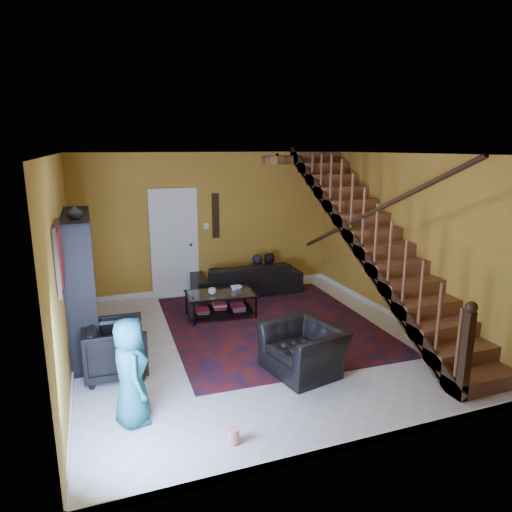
{
  "coord_description": "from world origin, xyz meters",
  "views": [
    {
      "loc": [
        -2.22,
        -6.09,
        2.89
      ],
      "look_at": [
        0.16,
        0.4,
        1.24
      ],
      "focal_mm": 32.0,
      "sensor_mm": 36.0,
      "label": 1
    }
  ],
  "objects": [
    {
      "name": "floor",
      "position": [
        0.0,
        0.0,
        0.0
      ],
      "size": [
        5.5,
        5.5,
        0.0
      ],
      "primitive_type": "plane",
      "color": "beige",
      "rests_on": "ground"
    },
    {
      "name": "room",
      "position": [
        -1.33,
        1.33,
        0.05
      ],
      "size": [
        5.5,
        5.5,
        5.5
      ],
      "color": "#C2812B",
      "rests_on": "ground"
    },
    {
      "name": "staircase",
      "position": [
        2.12,
        -0.0,
        1.4
      ],
      "size": [
        0.95,
        5.02,
        3.18
      ],
      "color": "brown",
      "rests_on": "floor"
    },
    {
      "name": "bookshelf",
      "position": [
        -2.4,
        0.6,
        0.96
      ],
      "size": [
        0.35,
        1.8,
        2.0
      ],
      "color": "black",
      "rests_on": "floor"
    },
    {
      "name": "door",
      "position": [
        -0.7,
        2.73,
        1.02
      ],
      "size": [
        0.82,
        0.05,
        2.05
      ],
      "primitive_type": "cube",
      "color": "silver",
      "rests_on": "floor"
    },
    {
      "name": "framed_picture",
      "position": [
        -2.57,
        -0.9,
        1.75
      ],
      "size": [
        0.04,
        0.74,
        0.74
      ],
      "primitive_type": "cube",
      "color": "maroon",
      "rests_on": "room"
    },
    {
      "name": "wall_hanging",
      "position": [
        0.15,
        2.73,
        1.55
      ],
      "size": [
        0.14,
        0.03,
        0.9
      ],
      "primitive_type": "cube",
      "color": "black",
      "rests_on": "room"
    },
    {
      "name": "ceiling_fixture",
      "position": [
        0.0,
        -0.8,
        2.74
      ],
      "size": [
        0.4,
        0.4,
        0.1
      ],
      "primitive_type": "cylinder",
      "color": "#3F2814",
      "rests_on": "room"
    },
    {
      "name": "rug",
      "position": [
        0.48,
        0.55,
        0.01
      ],
      "size": [
        3.39,
        3.84,
        0.02
      ],
      "primitive_type": "cube",
      "rotation": [
        0.0,
        0.0,
        -0.03
      ],
      "color": "#4E130E",
      "rests_on": "floor"
    },
    {
      "name": "sofa",
      "position": [
        0.65,
        2.3,
        0.32
      ],
      "size": [
        2.18,
        0.9,
        0.63
      ],
      "primitive_type": "imported",
      "rotation": [
        0.0,
        0.0,
        3.12
      ],
      "color": "black",
      "rests_on": "floor"
    },
    {
      "name": "armchair_left",
      "position": [
        -2.05,
        -0.36,
        0.36
      ],
      "size": [
        0.79,
        0.77,
        0.71
      ],
      "primitive_type": "imported",
      "rotation": [
        0.0,
        0.0,
        1.56
      ],
      "color": "black",
      "rests_on": "floor"
    },
    {
      "name": "armchair_right",
      "position": [
        0.27,
        -1.12,
        0.31
      ],
      "size": [
        1.02,
        1.12,
        0.62
      ],
      "primitive_type": "imported",
      "rotation": [
        0.0,
        0.0,
        -1.36
      ],
      "color": "black",
      "rests_on": "floor"
    },
    {
      "name": "person_adult_a",
      "position": [
        0.88,
        2.35,
        0.16
      ],
      "size": [
        0.45,
        0.3,
        1.23
      ],
      "primitive_type": "imported",
      "rotation": [
        0.0,
        0.0,
        3.15
      ],
      "color": "black",
      "rests_on": "sofa"
    },
    {
      "name": "person_adult_b",
      "position": [
        1.14,
        2.35,
        0.17
      ],
      "size": [
        0.61,
        0.48,
        1.23
      ],
      "primitive_type": "imported",
      "rotation": [
        0.0,
        0.0,
        3.12
      ],
      "color": "black",
      "rests_on": "sofa"
    },
    {
      "name": "person_child",
      "position": [
        -1.95,
        -1.52,
        0.6
      ],
      "size": [
        0.44,
        0.62,
        1.19
      ],
      "primitive_type": "imported",
      "rotation": [
        0.0,
        0.0,
        1.68
      ],
      "color": "#1A5463",
      "rests_on": "armchair_left"
    },
    {
      "name": "coffee_table",
      "position": [
        -0.21,
        1.18,
        0.25
      ],
      "size": [
        1.21,
        0.79,
        0.44
      ],
      "rotation": [
        0.0,
        0.0,
        -0.11
      ],
      "color": "black",
      "rests_on": "floor"
    },
    {
      "name": "cup_a",
      "position": [
        -0.36,
        1.16,
        0.49
      ],
      "size": [
        0.16,
        0.16,
        0.1
      ],
      "primitive_type": "imported",
      "rotation": [
        0.0,
        0.0,
        -0.25
      ],
      "color": "#999999",
      "rests_on": "coffee_table"
    },
    {
      "name": "cup_b",
      "position": [
        0.05,
        1.23,
        0.48
      ],
      "size": [
        0.1,
        0.1,
        0.09
      ],
      "primitive_type": "imported",
      "rotation": [
        0.0,
        0.0,
        -0.08
      ],
      "color": "#999999",
      "rests_on": "coffee_table"
    },
    {
      "name": "bowl",
      "position": [
        0.12,
        1.29,
        0.46
      ],
      "size": [
        0.22,
        0.22,
        0.05
      ],
      "primitive_type": "imported",
      "rotation": [
        0.0,
        0.0,
        -0.06
      ],
      "color": "#999999",
      "rests_on": "coffee_table"
    },
    {
      "name": "vase",
      "position": [
        -2.41,
        0.1,
        2.1
      ],
      "size": [
        0.18,
        0.18,
        0.19
      ],
      "primitive_type": "imported",
      "color": "#999999",
      "rests_on": "bookshelf"
    },
    {
      "name": "popcorn_bucket",
      "position": [
        -1.05,
        -2.25,
        0.09
      ],
      "size": [
        0.15,
        0.15,
        0.14
      ],
      "primitive_type": "cylinder",
      "rotation": [
        0.0,
        0.0,
        -0.23
      ],
      "color": "red",
      "rests_on": "rug"
    }
  ]
}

